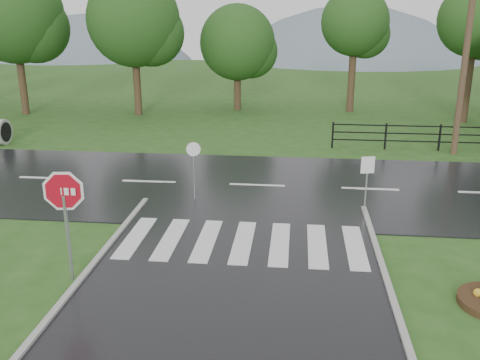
# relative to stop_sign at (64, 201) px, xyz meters

# --- Properties ---
(ground) EXTENTS (120.00, 120.00, 0.00)m
(ground) POSITION_rel_stop_sign_xyz_m (3.79, -2.55, -1.97)
(ground) COLOR #28511B
(ground) RESTS_ON ground
(main_road) EXTENTS (90.00, 8.00, 0.04)m
(main_road) POSITION_rel_stop_sign_xyz_m (3.79, 7.45, -1.97)
(main_road) COLOR black
(main_road) RESTS_ON ground
(crosswalk) EXTENTS (6.50, 2.80, 0.02)m
(crosswalk) POSITION_rel_stop_sign_xyz_m (3.79, 2.45, -1.91)
(crosswalk) COLOR silver
(crosswalk) RESTS_ON ground
(fence_west) EXTENTS (9.58, 0.08, 1.20)m
(fence_west) POSITION_rel_stop_sign_xyz_m (11.54, 13.45, -1.24)
(fence_west) COLOR black
(fence_west) RESTS_ON ground
(hills) EXTENTS (102.00, 48.00, 48.00)m
(hills) POSITION_rel_stop_sign_xyz_m (7.28, 62.45, -17.50)
(hills) COLOR slate
(hills) RESTS_ON ground
(treeline) EXTENTS (83.20, 5.20, 10.00)m
(treeline) POSITION_rel_stop_sign_xyz_m (4.79, 21.45, -1.97)
(treeline) COLOR #1B4415
(treeline) RESTS_ON ground
(stop_sign) EXTENTS (1.26, 0.17, 2.84)m
(stop_sign) POSITION_rel_stop_sign_xyz_m (0.00, 0.00, 0.00)
(stop_sign) COLOR #939399
(stop_sign) RESTS_ON ground
(reg_sign_small) EXTENTS (0.42, 0.12, 1.91)m
(reg_sign_small) POSITION_rel_stop_sign_xyz_m (7.29, 4.86, -0.59)
(reg_sign_small) COLOR #939399
(reg_sign_small) RESTS_ON ground
(reg_sign_round) EXTENTS (0.45, 0.14, 2.00)m
(reg_sign_round) POSITION_rel_stop_sign_xyz_m (1.84, 5.71, -0.68)
(reg_sign_round) COLOR #939399
(reg_sign_round) RESTS_ON ground
(utility_pole_east) EXTENTS (1.43, 0.44, 8.17)m
(utility_pole_east) POSITION_rel_stop_sign_xyz_m (12.08, 12.95, 2.18)
(utility_pole_east) COLOR #473523
(utility_pole_east) RESTS_ON ground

